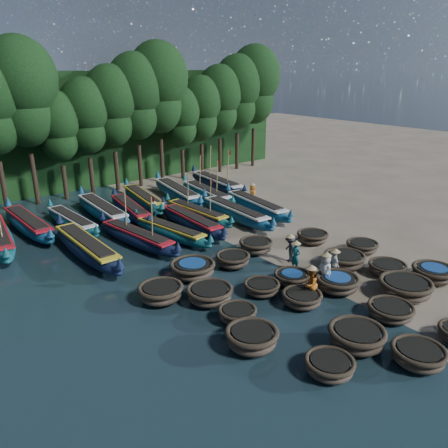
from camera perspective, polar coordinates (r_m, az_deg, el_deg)
ground at (r=24.36m, az=6.96°, el=-5.39°), size 120.00×120.00×0.00m
foliage_wall at (r=42.26m, az=-16.41°, el=11.83°), size 40.00×3.00×10.00m
coracle_2 at (r=18.10m, az=24.04°, el=-15.35°), size 2.37×2.37×0.71m
coracle_5 at (r=16.65m, az=13.61°, el=-17.55°), size 2.14×2.14×0.64m
coracle_6 at (r=18.18m, az=16.94°, el=-13.90°), size 2.26×2.26×0.85m
coracle_7 at (r=20.57m, az=20.93°, el=-10.53°), size 2.32×2.32×0.66m
coracle_8 at (r=22.59m, az=22.60°, el=-7.65°), size 3.07×3.07×0.84m
coracle_9 at (r=24.75m, az=25.69°, el=-5.78°), size 2.58×2.58×0.77m
coracle_10 at (r=17.43m, az=3.64°, el=-14.61°), size 2.37×2.37×0.82m
coracle_11 at (r=19.08m, az=1.77°, el=-11.64°), size 1.97×1.97×0.63m
coracle_12 at (r=20.49m, az=10.14°, el=-9.51°), size 2.04×2.04×0.67m
coracle_13 at (r=22.07m, az=14.57°, el=-7.43°), size 2.15×2.15×0.78m
coracle_14 at (r=24.60m, az=20.55°, el=-5.39°), size 2.28×2.28×0.64m
coracle_15 at (r=20.45m, az=-1.87°, el=-9.08°), size 2.57×2.57×0.77m
coracle_16 at (r=21.21m, az=4.95°, el=-8.25°), size 1.95×1.95×0.63m
coracle_17 at (r=22.27m, az=8.86°, el=-6.95°), size 2.14×2.14×0.65m
coracle_18 at (r=24.68m, az=15.45°, el=-4.50°), size 2.61×2.61×0.79m
coracle_19 at (r=26.90m, az=17.60°, el=-2.81°), size 1.88×1.88×0.67m
coracle_20 at (r=20.72m, az=-8.27°, el=-8.82°), size 2.15×2.15×0.80m
coracle_21 at (r=22.76m, az=-4.13°, el=-5.84°), size 2.63×2.63×0.83m
coracle_22 at (r=23.86m, az=1.17°, el=-4.66°), size 1.89×1.89×0.75m
coracle_23 at (r=25.68m, az=4.21°, el=-2.84°), size 2.01×2.01×0.77m
coracle_24 at (r=27.58m, az=11.49°, el=-1.65°), size 2.14×2.14×0.71m
long_boat_2 at (r=26.16m, az=-17.50°, el=-2.94°), size 1.64×8.97×1.58m
long_boat_3 at (r=27.11m, az=-11.28°, el=-1.72°), size 2.51×7.89×3.39m
long_boat_4 at (r=27.86m, az=-6.98°, el=-0.97°), size 2.48×7.28×1.30m
long_boat_5 at (r=29.41m, az=-4.32°, el=0.35°), size 1.68×7.97×1.40m
long_boat_6 at (r=31.11m, az=-3.55°, el=1.42°), size 1.84×7.50×3.19m
long_boat_7 at (r=30.98m, az=1.50°, el=1.49°), size 1.96×8.50×1.50m
long_boat_8 at (r=32.69m, az=4.24°, el=2.42°), size 2.44×8.33×1.48m
long_boat_10 at (r=31.50m, az=-24.22°, el=0.03°), size 1.88×8.67×1.53m
long_boat_11 at (r=31.16m, az=-19.25°, el=0.35°), size 1.84×7.62×1.34m
long_boat_12 at (r=32.63m, az=-15.63°, el=1.75°), size 1.85×8.89×1.57m
long_boat_13 at (r=32.44m, az=-12.12°, el=1.84°), size 2.49×7.97×1.42m
long_boat_14 at (r=34.86m, az=-10.57°, el=3.24°), size 2.60×8.24×1.46m
long_boat_15 at (r=36.12m, az=-6.13°, el=4.13°), size 2.96×8.97×1.60m
long_boat_16 at (r=35.81m, az=-2.29°, el=4.01°), size 2.36×8.26×3.53m
long_boat_17 at (r=38.82m, az=-0.93°, el=5.34°), size 2.35×8.81×3.76m
fisherman_0 at (r=22.06m, az=13.10°, el=-5.86°), size 0.76×0.99×1.99m
fisherman_1 at (r=23.53m, az=9.32°, el=-3.98°), size 0.52×0.62×1.84m
fisherman_2 at (r=20.68m, az=11.21°, el=-7.61°), size 0.99×0.85×1.95m
fisherman_3 at (r=24.61m, az=8.59°, el=-3.10°), size 0.98×1.15×1.75m
fisherman_4 at (r=23.23m, az=14.23°, el=-4.91°), size 0.69×0.96×1.72m
fisherman_5 at (r=30.56m, az=-9.16°, el=1.51°), size 0.57×1.51×1.80m
fisherman_6 at (r=34.67m, az=3.72°, el=4.00°), size 0.75×0.92×1.83m
tree_4 at (r=36.48m, az=-24.95°, el=15.50°), size 5.34×5.34×12.58m
tree_5 at (r=37.34m, az=-20.89°, el=11.89°), size 3.68×3.68×8.68m
tree_6 at (r=38.03m, az=-17.67°, el=13.41°), size 4.09×4.09×9.65m
tree_7 at (r=38.86m, az=-14.53°, el=14.82°), size 4.51×4.51×10.63m
tree_8 at (r=39.82m, az=-11.50°, el=16.13°), size 4.92×4.92×11.60m
tree_9 at (r=40.89m, az=-8.58°, el=17.33°), size 5.34×5.34×12.58m
tree_10 at (r=42.29m, az=-5.63°, el=13.85°), size 3.68×3.68×8.68m
tree_11 at (r=43.52m, az=-3.03°, el=14.98°), size 4.09×4.09×9.65m
tree_12 at (r=44.84m, az=-0.56°, el=16.01°), size 4.51×4.51×10.63m
tree_13 at (r=46.25m, az=1.78°, el=16.96°), size 4.92×4.92×11.60m
tree_14 at (r=47.73m, az=4.01°, el=17.83°), size 5.34×5.34×12.58m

